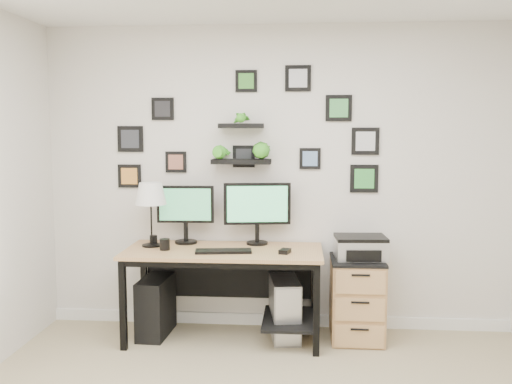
# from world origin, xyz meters

# --- Properties ---
(room) EXTENTS (4.00, 4.00, 4.00)m
(room) POSITION_xyz_m (0.00, 1.98, 0.05)
(room) COLOR tan
(room) RESTS_ON ground
(desk) EXTENTS (1.60, 0.70, 0.75)m
(desk) POSITION_xyz_m (-0.38, 1.67, 0.63)
(desk) COLOR tan
(desk) RESTS_ON ground
(monitor_left) EXTENTS (0.49, 0.20, 0.50)m
(monitor_left) POSITION_xyz_m (-0.77, 1.85, 1.04)
(monitor_left) COLOR black
(monitor_left) RESTS_ON desk
(monitor_right) EXTENTS (0.56, 0.20, 0.52)m
(monitor_right) POSITION_xyz_m (-0.16, 1.86, 1.06)
(monitor_right) COLOR black
(monitor_right) RESTS_ON desk
(keyboard) EXTENTS (0.46, 0.20, 0.02)m
(keyboard) POSITION_xyz_m (-0.40, 1.52, 0.76)
(keyboard) COLOR black
(keyboard) RESTS_ON desk
(mouse) EXTENTS (0.10, 0.13, 0.03)m
(mouse) POSITION_xyz_m (0.08, 1.52, 0.77)
(mouse) COLOR black
(mouse) RESTS_ON desk
(table_lamp) EXTENTS (0.26, 0.26, 0.53)m
(table_lamp) POSITION_xyz_m (-1.03, 1.71, 1.18)
(table_lamp) COLOR black
(table_lamp) RESTS_ON desk
(mug) EXTENTS (0.08, 0.08, 0.09)m
(mug) POSITION_xyz_m (-0.89, 1.57, 0.80)
(mug) COLOR black
(mug) RESTS_ON desk
(pen_cup) EXTENTS (0.06, 0.06, 0.08)m
(pen_cup) POSITION_xyz_m (-1.03, 1.77, 0.79)
(pen_cup) COLOR black
(pen_cup) RESTS_ON desk
(pc_tower_black) EXTENTS (0.24, 0.50, 0.49)m
(pc_tower_black) POSITION_xyz_m (-1.00, 1.68, 0.24)
(pc_tower_black) COLOR black
(pc_tower_black) RESTS_ON ground
(pc_tower_grey) EXTENTS (0.29, 0.52, 0.49)m
(pc_tower_grey) POSITION_xyz_m (0.08, 1.70, 0.25)
(pc_tower_grey) COLOR gray
(pc_tower_grey) RESTS_ON ground
(file_cabinet) EXTENTS (0.43, 0.53, 0.67)m
(file_cabinet) POSITION_xyz_m (0.67, 1.72, 0.34)
(file_cabinet) COLOR tan
(file_cabinet) RESTS_ON ground
(printer) EXTENTS (0.42, 0.35, 0.18)m
(printer) POSITION_xyz_m (0.69, 1.74, 0.76)
(printer) COLOR silver
(printer) RESTS_ON file_cabinet
(wall_decor) EXTENTS (2.25, 0.18, 1.07)m
(wall_decor) POSITION_xyz_m (-0.25, 1.93, 1.65)
(wall_decor) COLOR black
(wall_decor) RESTS_ON ground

